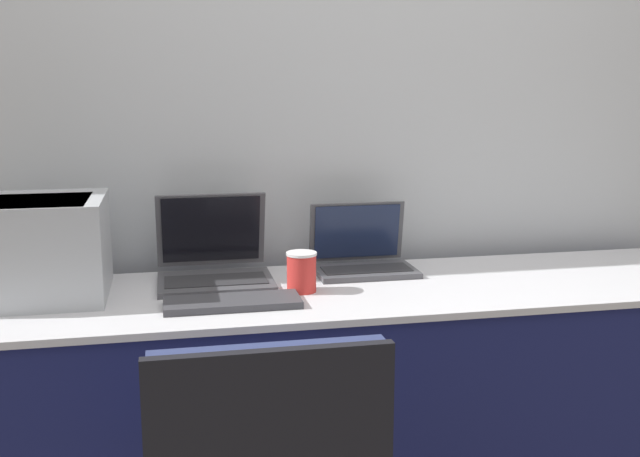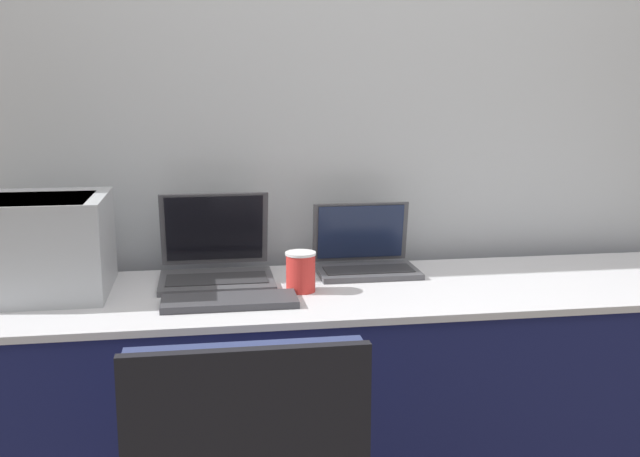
% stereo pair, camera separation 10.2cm
% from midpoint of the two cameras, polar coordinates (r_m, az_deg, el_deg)
% --- Properties ---
extents(wall_back, '(8.00, 0.05, 2.60)m').
position_cam_midpoint_polar(wall_back, '(2.63, -0.01, 9.30)').
color(wall_back, silver).
rests_on(wall_back, ground_plane).
extents(table, '(2.56, 0.62, 0.77)m').
position_cam_midpoint_polar(table, '(2.42, 2.09, -13.22)').
color(table, '#191E51').
rests_on(table, ground_plane).
extents(printer, '(0.40, 0.37, 0.29)m').
position_cam_midpoint_polar(printer, '(2.31, -22.11, -1.13)').
color(printer, '#B2B7BC').
rests_on(printer, table).
extents(laptop_left, '(0.35, 0.35, 0.26)m').
position_cam_midpoint_polar(laptop_left, '(2.38, -9.30, -2.56)').
color(laptop_left, '#4C4C51').
rests_on(laptop_left, table).
extents(laptop_right, '(0.32, 0.24, 0.22)m').
position_cam_midpoint_polar(laptop_right, '(2.47, 2.06, -2.12)').
color(laptop_right, '#4C4C51').
rests_on(laptop_right, table).
extents(external_keyboard, '(0.38, 0.14, 0.02)m').
position_cam_midpoint_polar(external_keyboard, '(2.11, -8.07, -5.61)').
color(external_keyboard, '#3D3D42').
rests_on(external_keyboard, table).
extents(coffee_cup, '(0.09, 0.09, 0.12)m').
position_cam_midpoint_polar(coffee_cup, '(2.22, -2.74, -3.33)').
color(coffee_cup, red).
rests_on(coffee_cup, table).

